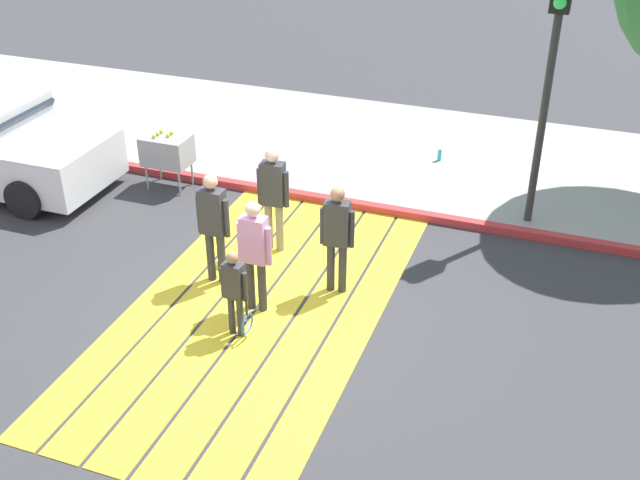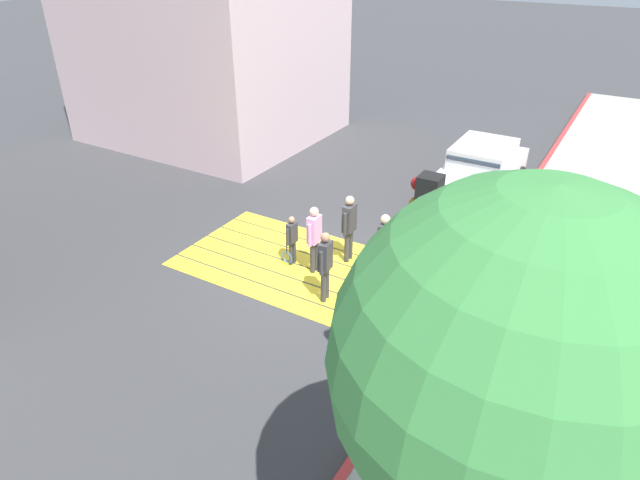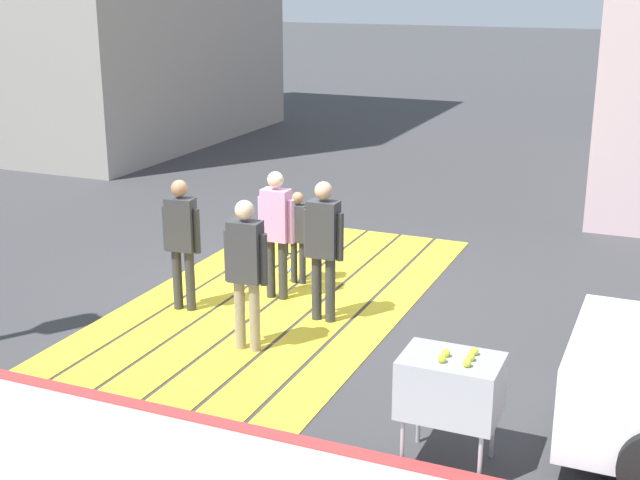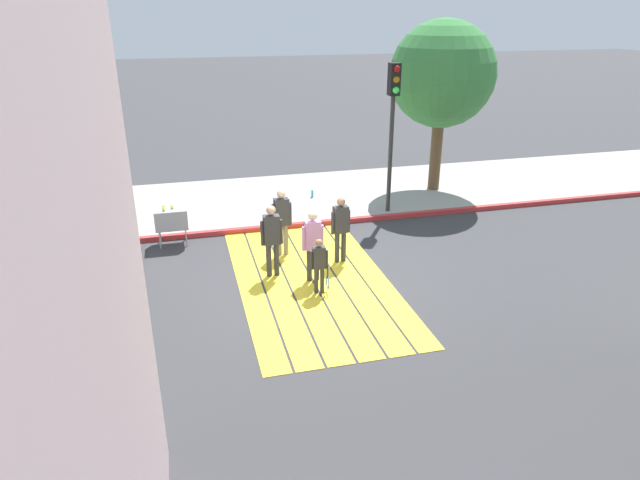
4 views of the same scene
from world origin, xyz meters
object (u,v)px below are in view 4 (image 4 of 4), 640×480
(traffic_light_corner, at_px, (393,109))
(car_parked_near_curb, at_px, (33,242))
(tennis_ball_cart, at_px, (171,218))
(water_bottle, at_px, (312,194))
(street_tree, at_px, (442,78))
(pedestrian_teen_behind, at_px, (313,241))
(pedestrian_adult_side, at_px, (272,236))
(pedestrian_adult_trailing, at_px, (282,218))
(pedestrian_adult_lead, at_px, (341,225))
(pedestrian_child_with_racket, at_px, (320,263))

(traffic_light_corner, bearing_deg, car_parked_near_curb, -80.13)
(car_parked_near_curb, xyz_separation_m, tennis_ball_cart, (-0.90, 3.00, -0.04))
(traffic_light_corner, height_order, water_bottle, traffic_light_corner)
(street_tree, xyz_separation_m, pedestrian_teen_behind, (5.12, -5.28, -2.69))
(car_parked_near_curb, relative_size, pedestrian_adult_side, 2.58)
(tennis_ball_cart, relative_size, pedestrian_adult_trailing, 0.61)
(tennis_ball_cart, bearing_deg, pedestrian_teen_behind, 45.79)
(street_tree, height_order, pedestrian_adult_lead, street_tree)
(tennis_ball_cart, relative_size, pedestrian_child_with_racket, 0.83)
(car_parked_near_curb, relative_size, street_tree, 0.81)
(water_bottle, xyz_separation_m, pedestrian_adult_lead, (4.56, -0.44, 0.71))
(pedestrian_adult_side, bearing_deg, street_tree, 127.51)
(car_parked_near_curb, height_order, street_tree, street_tree)
(water_bottle, bearing_deg, street_tree, 86.81)
(pedestrian_child_with_racket, bearing_deg, pedestrian_adult_side, -142.42)
(traffic_light_corner, xyz_separation_m, tennis_ball_cart, (0.68, -6.07, -2.34))
(pedestrian_adult_lead, xyz_separation_m, pedestrian_adult_side, (0.34, -1.67, 0.04))
(car_parked_near_curb, bearing_deg, traffic_light_corner, 99.87)
(traffic_light_corner, xyz_separation_m, pedestrian_teen_behind, (3.55, -3.12, -2.09))
(car_parked_near_curb, bearing_deg, pedestrian_adult_side, 73.42)
(car_parked_near_curb, height_order, tennis_ball_cart, car_parked_near_curb)
(street_tree, bearing_deg, pedestrian_child_with_racket, -42.67)
(water_bottle, xyz_separation_m, pedestrian_child_with_racket, (5.95, -1.30, 0.46))
(pedestrian_adult_trailing, xyz_separation_m, pedestrian_child_with_racket, (2.13, 0.38, -0.28))
(water_bottle, xyz_separation_m, pedestrian_teen_behind, (5.34, -1.29, 0.71))
(pedestrian_teen_behind, bearing_deg, pedestrian_adult_trailing, -165.71)
(traffic_light_corner, height_order, pedestrian_child_with_racket, traffic_light_corner)
(water_bottle, distance_m, pedestrian_teen_behind, 5.54)
(car_parked_near_curb, xyz_separation_m, pedestrian_adult_lead, (1.19, 6.81, 0.20))
(water_bottle, bearing_deg, pedestrian_teen_behind, -13.63)
(tennis_ball_cart, distance_m, pedestrian_child_with_racket, 4.57)
(street_tree, distance_m, pedestrian_adult_side, 8.12)
(street_tree, distance_m, water_bottle, 5.24)
(car_parked_near_curb, height_order, water_bottle, car_parked_near_curb)
(car_parked_near_curb, height_order, pedestrian_adult_trailing, pedestrian_adult_trailing)
(car_parked_near_curb, bearing_deg, pedestrian_adult_lead, 80.07)
(tennis_ball_cart, height_order, pedestrian_adult_trailing, pedestrian_adult_trailing)
(car_parked_near_curb, bearing_deg, street_tree, 105.63)
(pedestrian_adult_lead, xyz_separation_m, pedestrian_teen_behind, (0.78, -0.86, 0.01))
(pedestrian_adult_lead, bearing_deg, street_tree, 134.46)
(water_bottle, height_order, pedestrian_adult_trailing, pedestrian_adult_trailing)
(pedestrian_adult_lead, height_order, pedestrian_adult_trailing, pedestrian_adult_trailing)
(pedestrian_child_with_racket, bearing_deg, traffic_light_corner, 143.11)
(pedestrian_teen_behind, bearing_deg, pedestrian_adult_lead, 132.41)
(water_bottle, distance_m, pedestrian_child_with_racket, 6.11)
(car_parked_near_curb, distance_m, pedestrian_adult_trailing, 5.59)
(street_tree, height_order, pedestrian_child_with_racket, street_tree)
(car_parked_near_curb, height_order, pedestrian_adult_side, pedestrian_adult_side)
(traffic_light_corner, relative_size, pedestrian_adult_side, 2.54)
(tennis_ball_cart, height_order, pedestrian_child_with_racket, pedestrian_child_with_racket)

